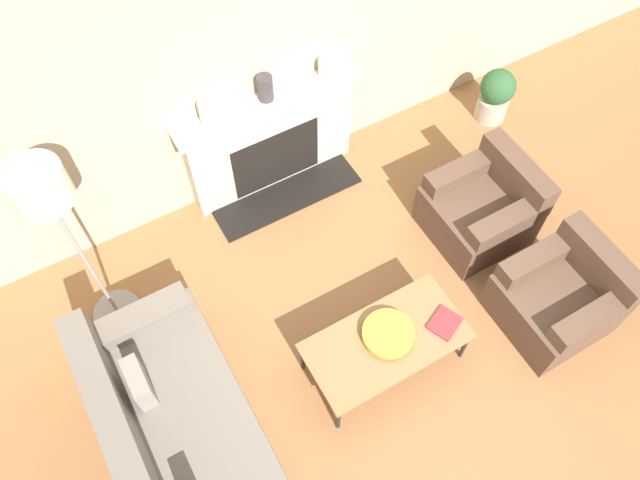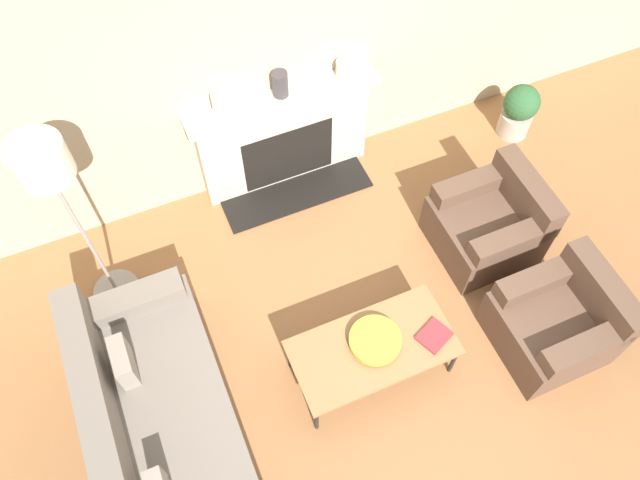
{
  "view_description": "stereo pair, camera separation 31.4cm",
  "coord_description": "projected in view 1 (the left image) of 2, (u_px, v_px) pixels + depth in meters",
  "views": [
    {
      "loc": [
        -1.67,
        -1.16,
        4.77
      ],
      "look_at": [
        -0.31,
        1.21,
        0.45
      ],
      "focal_mm": 35.0,
      "sensor_mm": 36.0,
      "label": 1
    },
    {
      "loc": [
        -1.39,
        -1.3,
        4.77
      ],
      "look_at": [
        -0.31,
        1.21,
        0.45
      ],
      "focal_mm": 35.0,
      "sensor_mm": 36.0,
      "label": 2
    }
  ],
  "objects": [
    {
      "name": "ground_plane",
      "position": [
        428.0,
        363.0,
        5.02
      ],
      "size": [
        18.0,
        18.0,
        0.0
      ],
      "primitive_type": "plane",
      "color": "#99663D"
    },
    {
      "name": "wall_back",
      "position": [
        277.0,
        41.0,
        4.92
      ],
      "size": [
        18.0,
        0.06,
        2.9
      ],
      "color": "#BCAD8E",
      "rests_on": "ground_plane"
    },
    {
      "name": "fireplace",
      "position": [
        271.0,
        142.0,
        5.6
      ],
      "size": [
        1.69,
        0.59,
        1.04
      ],
      "color": "beige",
      "rests_on": "ground_plane"
    },
    {
      "name": "couch",
      "position": [
        184.0,
        449.0,
        4.38
      ],
      "size": [
        0.95,
        2.21,
        0.81
      ],
      "rotation": [
        0.0,
        0.0,
        1.57
      ],
      "color": "slate",
      "rests_on": "ground_plane"
    },
    {
      "name": "armchair_near",
      "position": [
        560.0,
        297.0,
        5.0
      ],
      "size": [
        0.81,
        0.79,
        0.78
      ],
      "rotation": [
        0.0,
        0.0,
        -1.57
      ],
      "color": "brown",
      "rests_on": "ground_plane"
    },
    {
      "name": "armchair_far",
      "position": [
        482.0,
        208.0,
        5.46
      ],
      "size": [
        0.81,
        0.79,
        0.78
      ],
      "rotation": [
        0.0,
        0.0,
        -1.57
      ],
      "color": "brown",
      "rests_on": "ground_plane"
    },
    {
      "name": "coffee_table",
      "position": [
        386.0,
        342.0,
        4.7
      ],
      "size": [
        1.23,
        0.63,
        0.42
      ],
      "color": "olive",
      "rests_on": "ground_plane"
    },
    {
      "name": "bowl",
      "position": [
        388.0,
        334.0,
        4.66
      ],
      "size": [
        0.4,
        0.4,
        0.07
      ],
      "color": "gold",
      "rests_on": "coffee_table"
    },
    {
      "name": "book",
      "position": [
        445.0,
        323.0,
        4.74
      ],
      "size": [
        0.29,
        0.27,
        0.02
      ],
      "rotation": [
        0.0,
        0.0,
        0.41
      ],
      "color": "#9E2D33",
      "rests_on": "coffee_table"
    },
    {
      "name": "floor_lamp",
      "position": [
        52.0,
        207.0,
        3.97
      ],
      "size": [
        0.39,
        0.39,
        1.89
      ],
      "color": "gray",
      "rests_on": "ground_plane"
    },
    {
      "name": "mantel_vase_left",
      "position": [
        206.0,
        113.0,
        4.93
      ],
      "size": [
        0.11,
        0.11,
        0.21
      ],
      "color": "beige",
      "rests_on": "fireplace"
    },
    {
      "name": "mantel_vase_center_left",
      "position": [
        265.0,
        88.0,
        5.06
      ],
      "size": [
        0.13,
        0.13,
        0.23
      ],
      "color": "#3D383D",
      "rests_on": "fireplace"
    },
    {
      "name": "mantel_vase_center_right",
      "position": [
        326.0,
        67.0,
        5.25
      ],
      "size": [
        0.15,
        0.15,
        0.15
      ],
      "color": "beige",
      "rests_on": "fireplace"
    },
    {
      "name": "potted_plant",
      "position": [
        496.0,
        94.0,
        6.2
      ],
      "size": [
        0.35,
        0.35,
        0.58
      ],
      "color": "#B2A899",
      "rests_on": "ground_plane"
    }
  ]
}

